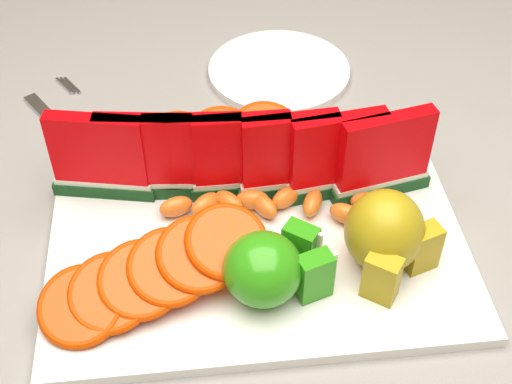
# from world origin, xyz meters

# --- Properties ---
(table) EXTENTS (1.40, 0.90, 0.75)m
(table) POSITION_xyz_m (0.00, 0.00, 0.65)
(table) COLOR #4E2E1C
(table) RESTS_ON ground
(tablecloth) EXTENTS (1.53, 1.03, 0.20)m
(tablecloth) POSITION_xyz_m (0.00, 0.00, 0.72)
(tablecloth) COLOR gray
(tablecloth) RESTS_ON table
(platter) EXTENTS (0.40, 0.30, 0.01)m
(platter) POSITION_xyz_m (0.06, -0.01, 0.76)
(platter) COLOR silver
(platter) RESTS_ON tablecloth
(apple_cluster) EXTENTS (0.10, 0.09, 0.07)m
(apple_cluster) POSITION_xyz_m (0.07, -0.08, 0.80)
(apple_cluster) COLOR #1C9213
(apple_cluster) RESTS_ON platter
(pear_cluster) EXTENTS (0.10, 0.10, 0.08)m
(pear_cluster) POSITION_xyz_m (0.17, -0.06, 0.81)
(pear_cluster) COLOR #B76C0C
(pear_cluster) RESTS_ON platter
(side_plate) EXTENTS (0.23, 0.23, 0.01)m
(side_plate) POSITION_xyz_m (0.12, 0.27, 0.76)
(side_plate) COLOR silver
(side_plate) RESTS_ON tablecloth
(fork) EXTENTS (0.10, 0.18, 0.00)m
(fork) POSITION_xyz_m (-0.14, 0.19, 0.76)
(fork) COLOR silver
(fork) RESTS_ON tablecloth
(watermelon_row) EXTENTS (0.39, 0.07, 0.10)m
(watermelon_row) POSITION_xyz_m (0.05, 0.05, 0.82)
(watermelon_row) COLOR #083509
(watermelon_row) RESTS_ON platter
(orange_fan_front) EXTENTS (0.23, 0.13, 0.06)m
(orange_fan_front) POSITION_xyz_m (-0.03, -0.07, 0.80)
(orange_fan_front) COLOR red
(orange_fan_front) RESTS_ON platter
(orange_fan_back) EXTENTS (0.23, 0.09, 0.04)m
(orange_fan_back) POSITION_xyz_m (0.02, 0.12, 0.79)
(orange_fan_back) COLOR red
(orange_fan_back) RESTS_ON platter
(tangerine_segments) EXTENTS (0.23, 0.06, 0.02)m
(tangerine_segments) POSITION_xyz_m (0.08, 0.02, 0.78)
(tangerine_segments) COLOR orange
(tangerine_segments) RESTS_ON platter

